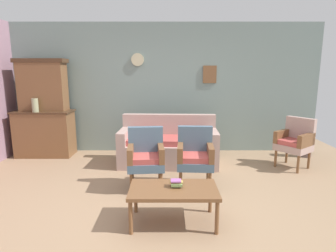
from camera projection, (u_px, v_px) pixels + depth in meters
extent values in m
plane|color=#997A5B|center=(167.00, 206.00, 3.63)|extent=(7.68, 7.68, 0.00)
cube|color=gray|center=(168.00, 89.00, 5.95)|extent=(6.40, 0.06, 2.70)
cube|color=brown|center=(211.00, 74.00, 5.85)|extent=(0.28, 0.02, 0.36)
cylinder|color=beige|center=(139.00, 60.00, 5.79)|extent=(0.26, 0.03, 0.26)
cube|color=brown|center=(46.00, 134.00, 5.76)|extent=(1.10, 0.52, 0.90)
cube|color=#462D1B|center=(45.00, 111.00, 5.67)|extent=(1.16, 0.55, 0.03)
cube|color=brown|center=(44.00, 87.00, 5.66)|extent=(0.90, 0.36, 0.95)
cube|color=#462D1B|center=(42.00, 61.00, 5.56)|extent=(0.99, 0.38, 0.08)
cylinder|color=#9B9F76|center=(37.00, 105.00, 5.47)|extent=(0.12, 0.12, 0.27)
cube|color=tan|center=(169.00, 153.00, 5.23)|extent=(1.82, 0.87, 0.42)
cube|color=tan|center=(170.00, 126.00, 5.46)|extent=(1.79, 0.24, 0.48)
cube|color=tan|center=(214.00, 137.00, 5.13)|extent=(0.19, 0.81, 0.24)
cube|color=tan|center=(126.00, 136.00, 5.20)|extent=(0.19, 0.81, 0.24)
cube|color=#B74C47|center=(198.00, 141.00, 5.12)|extent=(0.49, 0.58, 0.10)
cube|color=#B74C47|center=(169.00, 140.00, 5.14)|extent=(0.49, 0.58, 0.10)
cube|color=#B74C47|center=(141.00, 140.00, 5.16)|extent=(0.49, 0.58, 0.10)
cube|color=slate|center=(147.00, 164.00, 4.11)|extent=(0.56, 0.52, 0.12)
cube|color=#B74C47|center=(147.00, 159.00, 4.07)|extent=(0.47, 0.44, 0.10)
cube|color=slate|center=(147.00, 142.00, 4.25)|extent=(0.53, 0.14, 0.46)
cube|color=brown|center=(162.00, 153.00, 4.09)|extent=(0.12, 0.48, 0.22)
cube|color=brown|center=(132.00, 153.00, 4.06)|extent=(0.12, 0.48, 0.22)
cylinder|color=brown|center=(162.00, 183.00, 3.98)|extent=(0.04, 0.04, 0.32)
cylinder|color=brown|center=(132.00, 184.00, 3.95)|extent=(0.04, 0.04, 0.32)
cylinder|color=brown|center=(161.00, 173.00, 4.35)|extent=(0.04, 0.04, 0.32)
cylinder|color=brown|center=(134.00, 174.00, 4.32)|extent=(0.04, 0.04, 0.32)
cube|color=slate|center=(196.00, 163.00, 4.15)|extent=(0.55, 0.51, 0.12)
cube|color=#B74C47|center=(196.00, 158.00, 4.11)|extent=(0.47, 0.43, 0.10)
cube|color=slate|center=(196.00, 141.00, 4.29)|extent=(0.53, 0.13, 0.46)
cube|color=brown|center=(211.00, 152.00, 4.10)|extent=(0.11, 0.48, 0.22)
cube|color=brown|center=(181.00, 152.00, 4.13)|extent=(0.11, 0.48, 0.22)
cylinder|color=brown|center=(211.00, 183.00, 3.99)|extent=(0.04, 0.04, 0.32)
cylinder|color=brown|center=(182.00, 182.00, 4.02)|extent=(0.04, 0.04, 0.32)
cylinder|color=brown|center=(209.00, 173.00, 4.36)|extent=(0.04, 0.04, 0.32)
cylinder|color=brown|center=(182.00, 172.00, 4.39)|extent=(0.04, 0.04, 0.32)
cube|color=tan|center=(294.00, 147.00, 5.00)|extent=(0.70, 0.71, 0.12)
cube|color=#B74C47|center=(294.00, 143.00, 4.97)|extent=(0.59, 0.60, 0.10)
cube|color=tan|center=(302.00, 130.00, 5.07)|extent=(0.40, 0.47, 0.46)
cube|color=brown|center=(308.00, 141.00, 4.80)|extent=(0.43, 0.36, 0.22)
cube|color=brown|center=(284.00, 136.00, 5.14)|extent=(0.43, 0.36, 0.22)
cylinder|color=brown|center=(299.00, 164.00, 4.77)|extent=(0.04, 0.04, 0.32)
cylinder|color=brown|center=(277.00, 158.00, 5.09)|extent=(0.04, 0.04, 0.32)
cylinder|color=brown|center=(310.00, 160.00, 5.00)|extent=(0.04, 0.04, 0.32)
cylinder|color=brown|center=(288.00, 155.00, 5.32)|extent=(0.04, 0.04, 0.32)
cube|color=brown|center=(175.00, 190.00, 3.18)|extent=(1.00, 0.56, 0.04)
cylinder|color=brown|center=(137.00, 197.00, 3.46)|extent=(0.04, 0.04, 0.38)
cylinder|color=brown|center=(211.00, 198.00, 3.45)|extent=(0.04, 0.04, 0.38)
cylinder|color=brown|center=(132.00, 217.00, 2.98)|extent=(0.04, 0.04, 0.38)
cylinder|color=brown|center=(218.00, 218.00, 2.98)|extent=(0.04, 0.04, 0.38)
cube|color=#9CA077|center=(177.00, 185.00, 3.23)|extent=(0.10, 0.09, 0.02)
cube|color=#7F9E5A|center=(178.00, 184.00, 3.20)|extent=(0.13, 0.11, 0.03)
cube|color=#B5A346|center=(177.00, 182.00, 3.20)|extent=(0.15, 0.07, 0.02)
cube|color=#A55DA4|center=(177.00, 181.00, 3.20)|extent=(0.12, 0.10, 0.02)
cylinder|color=#5E4F51|center=(308.00, 142.00, 5.67)|extent=(0.20, 0.20, 0.63)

